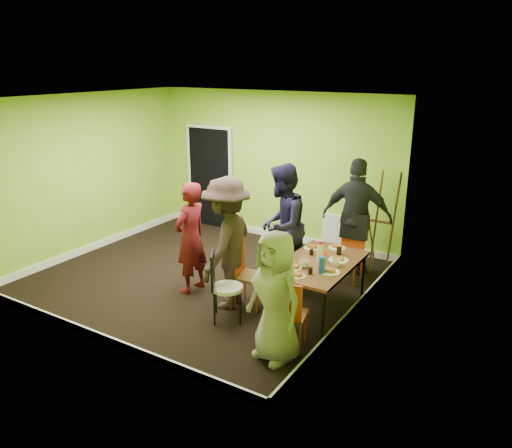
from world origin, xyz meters
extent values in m
plane|color=black|center=(0.00, 0.00, 0.00)|extent=(5.00, 5.00, 0.00)
cube|color=#8EBA30|center=(0.00, 2.25, 1.40)|extent=(5.00, 0.04, 2.80)
cube|color=#8EBA30|center=(0.00, -2.25, 1.40)|extent=(5.00, 0.04, 2.80)
cube|color=#8EBA30|center=(-2.50, 0.00, 1.40)|extent=(0.04, 4.50, 2.80)
cube|color=#8EBA30|center=(2.50, 0.00, 1.40)|extent=(0.04, 4.50, 2.80)
cube|color=white|center=(0.00, 0.00, 2.80)|extent=(5.00, 4.50, 0.04)
cube|color=black|center=(-1.50, 2.22, 1.02)|extent=(1.00, 0.05, 2.04)
cube|color=white|center=(1.30, 2.22, 0.40)|extent=(0.50, 0.04, 0.55)
cylinder|color=black|center=(1.66, -0.85, 0.35)|extent=(0.04, 0.04, 0.71)
cylinder|color=black|center=(2.44, -0.85, 0.35)|extent=(0.04, 0.04, 0.71)
cylinder|color=black|center=(1.66, 0.53, 0.35)|extent=(0.04, 0.04, 0.71)
cylinder|color=black|center=(2.44, 0.53, 0.35)|extent=(0.04, 0.04, 0.71)
cube|color=brown|center=(2.05, -0.16, 0.73)|extent=(0.90, 1.50, 0.04)
cylinder|color=#EB4916|center=(1.24, 0.33, 0.21)|extent=(0.02, 0.02, 0.42)
cylinder|color=#EB4916|center=(1.34, 0.02, 0.21)|extent=(0.02, 0.02, 0.42)
cylinder|color=#EB4916|center=(1.55, 0.43, 0.21)|extent=(0.02, 0.02, 0.42)
cylinder|color=#EB4916|center=(1.64, 0.12, 0.21)|extent=(0.02, 0.02, 0.42)
cube|color=brown|center=(1.44, 0.23, 0.42)|extent=(0.47, 0.47, 0.04)
cube|color=#EB4916|center=(1.27, 0.17, 0.68)|extent=(0.14, 0.35, 0.47)
cylinder|color=#EB4916|center=(0.97, -0.31, 0.22)|extent=(0.03, 0.03, 0.45)
cylinder|color=#EB4916|center=(1.01, -0.65, 0.22)|extent=(0.03, 0.03, 0.45)
cylinder|color=#EB4916|center=(1.30, -0.27, 0.22)|extent=(0.03, 0.03, 0.45)
cylinder|color=#EB4916|center=(1.35, -0.60, 0.22)|extent=(0.03, 0.03, 0.45)
cube|color=brown|center=(1.16, -0.46, 0.45)|extent=(0.45, 0.45, 0.04)
cube|color=#EB4916|center=(0.97, -0.48, 0.72)|extent=(0.08, 0.38, 0.50)
cylinder|color=#EB4916|center=(2.16, 1.26, 0.23)|extent=(0.03, 0.03, 0.45)
cylinder|color=#EB4916|center=(1.81, 1.26, 0.23)|extent=(0.03, 0.03, 0.45)
cylinder|color=#EB4916|center=(2.16, 0.92, 0.23)|extent=(0.03, 0.03, 0.45)
cylinder|color=#EB4916|center=(1.82, 0.91, 0.23)|extent=(0.03, 0.03, 0.45)
cube|color=brown|center=(1.99, 1.09, 0.45)|extent=(0.41, 0.41, 0.04)
cube|color=#EB4916|center=(1.98, 1.28, 0.73)|extent=(0.38, 0.03, 0.51)
cylinder|color=#EB4916|center=(2.00, -1.26, 0.20)|extent=(0.02, 0.02, 0.41)
cylinder|color=#EB4916|center=(2.30, -1.19, 0.20)|extent=(0.02, 0.02, 0.41)
cylinder|color=#EB4916|center=(1.93, -0.96, 0.20)|extent=(0.02, 0.02, 0.41)
cylinder|color=#EB4916|center=(2.23, -0.89, 0.20)|extent=(0.02, 0.02, 0.41)
cube|color=brown|center=(2.12, -1.08, 0.41)|extent=(0.44, 0.44, 0.04)
cube|color=#EB4916|center=(2.15, -1.24, 0.66)|extent=(0.34, 0.11, 0.46)
cylinder|color=black|center=(0.87, -0.88, 0.22)|extent=(0.03, 0.03, 0.44)
cylinder|color=black|center=(1.05, -1.17, 0.22)|extent=(0.03, 0.03, 0.44)
cylinder|color=black|center=(1.15, -0.70, 0.22)|extent=(0.03, 0.03, 0.44)
cylinder|color=black|center=(1.33, -0.99, 0.22)|extent=(0.03, 0.03, 0.44)
cylinder|color=white|center=(1.10, -0.94, 0.45)|extent=(0.41, 0.41, 0.05)
cube|color=black|center=(0.94, -1.04, 0.71)|extent=(0.23, 0.33, 0.49)
cylinder|color=brown|center=(1.98, 1.94, 0.83)|extent=(0.24, 0.39, 1.68)
cylinder|color=brown|center=(2.42, 1.94, 0.83)|extent=(0.24, 0.39, 1.68)
cylinder|color=brown|center=(2.20, 1.69, 0.83)|extent=(0.04, 0.38, 1.64)
cube|color=brown|center=(2.20, 1.89, 0.79)|extent=(0.45, 0.04, 0.04)
cylinder|color=white|center=(1.74, 0.27, 0.76)|extent=(0.23, 0.23, 0.01)
cylinder|color=white|center=(1.86, -0.52, 0.76)|extent=(0.21, 0.21, 0.01)
cylinder|color=white|center=(2.05, 0.46, 0.76)|extent=(0.24, 0.24, 0.01)
cylinder|color=white|center=(2.00, -0.73, 0.76)|extent=(0.23, 0.23, 0.01)
cylinder|color=white|center=(2.24, 0.03, 0.76)|extent=(0.27, 0.27, 0.01)
cylinder|color=white|center=(2.30, -0.40, 0.76)|extent=(0.26, 0.26, 0.01)
cylinder|color=white|center=(2.04, -0.11, 0.87)|extent=(0.07, 0.07, 0.24)
cylinder|color=#1645AA|center=(2.23, -0.47, 0.86)|extent=(0.08, 0.08, 0.22)
cylinder|color=#EB4916|center=(2.04, 0.06, 0.79)|extent=(0.03, 0.03, 0.09)
cylinder|color=black|center=(1.85, 0.03, 0.79)|extent=(0.06, 0.06, 0.09)
cylinder|color=black|center=(2.17, 0.24, 0.80)|extent=(0.07, 0.07, 0.10)
cylinder|color=black|center=(2.12, -0.57, 0.79)|extent=(0.06, 0.06, 0.09)
imported|color=white|center=(1.96, -0.41, 0.80)|extent=(0.13, 0.13, 0.10)
imported|color=white|center=(2.30, -0.17, 0.80)|extent=(0.10, 0.10, 0.09)
imported|color=#5A0F14|center=(0.14, -0.48, 0.84)|extent=(0.42, 0.62, 1.67)
imported|color=black|center=(1.17, 0.41, 0.94)|extent=(0.88, 1.04, 1.89)
imported|color=#2F221F|center=(0.86, -0.59, 0.92)|extent=(0.89, 1.30, 1.85)
imported|color=black|center=(1.96, 1.44, 0.94)|extent=(1.17, 0.66, 1.88)
imported|color=gray|center=(2.09, -1.40, 0.78)|extent=(0.87, 0.70, 1.56)
camera|label=1|loc=(4.55, -5.84, 3.29)|focal=35.00mm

